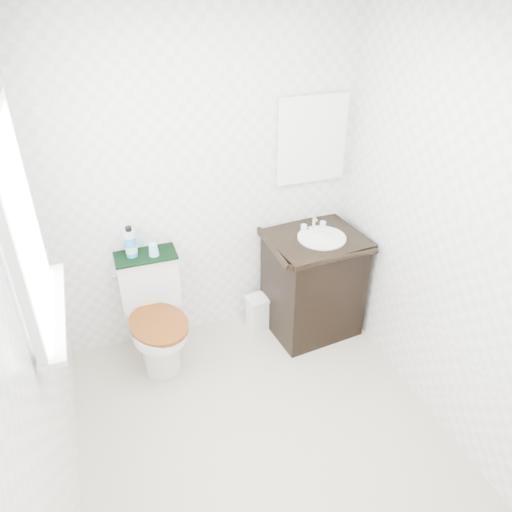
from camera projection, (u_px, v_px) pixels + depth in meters
floor at (265, 439)px, 3.09m from camera, size 2.40×2.40×0.00m
ceiling at (272, 8)px, 1.83m from camera, size 2.40×2.40×0.00m
wall_back at (207, 186)px, 3.42m from camera, size 2.40×0.00×2.40m
wall_front at (407, 490)px, 1.49m from camera, size 2.40×0.00×2.40m
wall_left at (29, 325)px, 2.15m from camera, size 0.00×2.40×2.40m
wall_right at (453, 242)px, 2.77m from camera, size 0.00×2.40×2.40m
window at (19, 227)px, 2.18m from camera, size 0.02×0.70×0.90m
mirror at (312, 140)px, 3.49m from camera, size 0.50×0.02×0.60m
toilet at (155, 318)px, 3.55m from camera, size 0.47×0.67×0.79m
vanity at (313, 282)px, 3.79m from camera, size 0.73×0.64×0.92m
trash_bin at (260, 311)px, 3.94m from camera, size 0.22×0.19×0.29m
towel at (145, 256)px, 3.41m from camera, size 0.42×0.22×0.02m
mouthwash_bottle at (131, 243)px, 3.34m from camera, size 0.08×0.08×0.22m
cup at (153, 250)px, 3.38m from camera, size 0.07×0.07×0.09m
soap_bar at (307, 229)px, 3.67m from camera, size 0.06×0.04×0.02m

